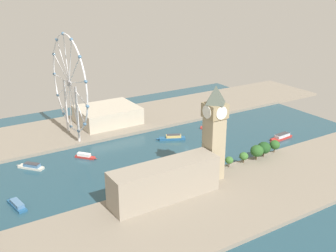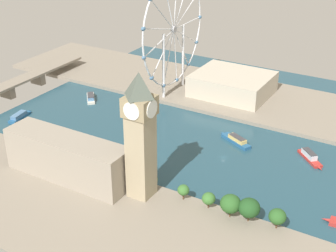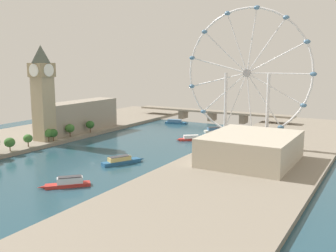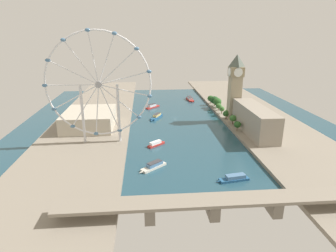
# 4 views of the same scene
# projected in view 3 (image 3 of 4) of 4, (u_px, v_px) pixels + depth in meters

# --- Properties ---
(ground_plane) EXTENTS (372.12, 372.12, 0.00)m
(ground_plane) POSITION_uv_depth(u_px,v_px,m) (92.00, 160.00, 271.27)
(ground_plane) COLOR #234756
(riverbank_right) EXTENTS (90.00, 520.00, 3.00)m
(riverbank_right) POSITION_uv_depth(u_px,v_px,m) (230.00, 179.00, 221.46)
(riverbank_right) COLOR gray
(riverbank_right) RESTS_ON ground_plane
(clock_tower) EXTENTS (16.58, 16.58, 77.11)m
(clock_tower) POSITION_uv_depth(u_px,v_px,m) (43.00, 91.00, 316.39)
(clock_tower) COLOR tan
(clock_tower) RESTS_ON riverbank_left
(parliament_block) EXTENTS (22.00, 84.00, 27.44)m
(parliament_block) POSITION_uv_depth(u_px,v_px,m) (80.00, 116.00, 367.13)
(parliament_block) COLOR gray
(parliament_block) RESTS_ON riverbank_left
(tree_row_embankment) EXTENTS (13.99, 133.83, 14.13)m
(tree_row_embankment) POSITION_uv_depth(u_px,v_px,m) (12.00, 140.00, 285.39)
(tree_row_embankment) COLOR #513823
(tree_row_embankment) RESTS_ON riverbank_left
(ferris_wheel) EXTENTS (98.87, 3.20, 104.62)m
(ferris_wheel) POSITION_uv_depth(u_px,v_px,m) (247.00, 74.00, 295.87)
(ferris_wheel) COLOR silver
(ferris_wheel) RESTS_ON riverbank_right
(riverside_hall) EXTENTS (53.46, 64.15, 18.08)m
(riverside_hall) POSITION_uv_depth(u_px,v_px,m) (251.00, 148.00, 252.99)
(riverside_hall) COLOR #BCB29E
(riverside_hall) RESTS_ON riverbank_right
(river_bridge) EXTENTS (184.12, 14.99, 11.50)m
(river_bridge) POSITION_uv_depth(u_px,v_px,m) (212.00, 113.00, 447.07)
(river_bridge) COLOR gray
(river_bridge) RESTS_ON ground_plane
(tour_boat_0) EXTENTS (22.27, 22.80, 5.72)m
(tour_boat_0) POSITION_uv_depth(u_px,v_px,m) (68.00, 183.00, 213.18)
(tour_boat_0) COLOR #B22D28
(tour_boat_0) RESTS_ON ground_plane
(tour_boat_2) EXTENTS (23.15, 20.67, 5.09)m
(tour_boat_2) POSITION_uv_depth(u_px,v_px,m) (216.00, 130.00, 375.81)
(tour_boat_2) COLOR beige
(tour_boat_2) RESTS_ON ground_plane
(tour_boat_3) EXTENTS (18.72, 16.67, 4.64)m
(tour_boat_3) POSITION_uv_depth(u_px,v_px,m) (190.00, 138.00, 337.03)
(tour_boat_3) COLOR #B22D28
(tour_boat_3) RESTS_ON ground_plane
(tour_boat_4) EXTENTS (26.55, 9.88, 4.61)m
(tour_boat_4) POSITION_uv_depth(u_px,v_px,m) (175.00, 122.00, 426.22)
(tour_boat_4) COLOR #235684
(tour_boat_4) RESTS_ON ground_plane
(tour_boat_5) EXTENTS (17.61, 29.76, 5.50)m
(tour_boat_5) POSITION_uv_depth(u_px,v_px,m) (122.00, 161.00, 260.24)
(tour_boat_5) COLOR #235684
(tour_boat_5) RESTS_ON ground_plane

